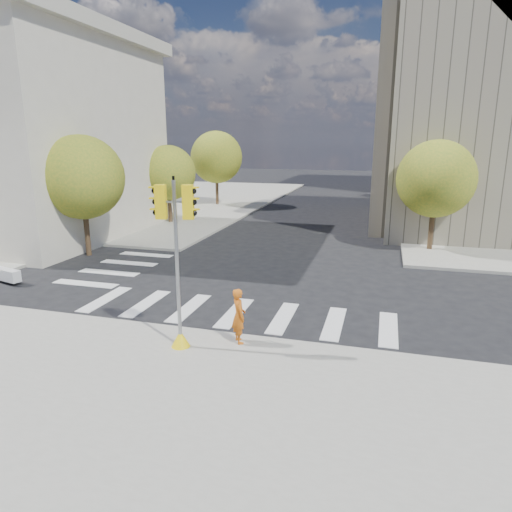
# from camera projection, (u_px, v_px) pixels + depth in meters

# --- Properties ---
(ground) EXTENTS (160.00, 160.00, 0.00)m
(ground) POSITION_uv_depth(u_px,v_px,m) (253.00, 296.00, 18.46)
(ground) COLOR black
(ground) RESTS_ON ground
(sidewalk_near) EXTENTS (30.00, 14.00, 0.15)m
(sidewalk_near) POSITION_uv_depth(u_px,v_px,m) (82.00, 487.00, 8.19)
(sidewalk_near) COLOR gray
(sidewalk_near) RESTS_ON ground
(sidewalk_far_left) EXTENTS (28.00, 40.00, 0.15)m
(sidewalk_far_left) POSITION_uv_depth(u_px,v_px,m) (139.00, 199.00, 47.96)
(sidewalk_far_left) COLOR gray
(sidewalk_far_left) RESTS_ON ground
(tree_lw_near) EXTENTS (4.40, 4.40, 6.41)m
(tree_lw_near) POSITION_uv_depth(u_px,v_px,m) (82.00, 178.00, 23.92)
(tree_lw_near) COLOR #382616
(tree_lw_near) RESTS_ON ground
(tree_lw_mid) EXTENTS (4.00, 4.00, 5.77)m
(tree_lw_mid) POSITION_uv_depth(u_px,v_px,m) (168.00, 173.00, 33.35)
(tree_lw_mid) COLOR #382616
(tree_lw_mid) RESTS_ON ground
(tree_lw_far) EXTENTS (4.80, 4.80, 6.95)m
(tree_lw_far) POSITION_uv_depth(u_px,v_px,m) (216.00, 157.00, 42.48)
(tree_lw_far) COLOR #382616
(tree_lw_far) RESTS_ON ground
(tree_re_near) EXTENTS (4.20, 4.20, 6.16)m
(tree_re_near) POSITION_uv_depth(u_px,v_px,m) (436.00, 179.00, 24.80)
(tree_re_near) COLOR #382616
(tree_re_near) RESTS_ON ground
(tree_re_mid) EXTENTS (4.60, 4.60, 6.66)m
(tree_re_mid) POSITION_uv_depth(u_px,v_px,m) (422.00, 163.00, 35.91)
(tree_re_mid) COLOR #382616
(tree_re_mid) RESTS_ON ground
(tree_re_far) EXTENTS (4.00, 4.00, 5.88)m
(tree_re_far) POSITION_uv_depth(u_px,v_px,m) (414.00, 162.00, 47.22)
(tree_re_far) COLOR #382616
(tree_re_far) RESTS_ON ground
(lamp_near) EXTENTS (0.35, 0.18, 8.11)m
(lamp_near) POSITION_uv_depth(u_px,v_px,m) (439.00, 165.00, 28.26)
(lamp_near) COLOR black
(lamp_near) RESTS_ON sidewalk_far_right
(lamp_far) EXTENTS (0.35, 0.18, 8.11)m
(lamp_far) POSITION_uv_depth(u_px,v_px,m) (423.00, 157.00, 41.31)
(lamp_far) COLOR black
(lamp_far) RESTS_ON sidewalk_far_right
(traffic_signal) EXTENTS (1.08, 0.56, 5.03)m
(traffic_signal) POSITION_uv_depth(u_px,v_px,m) (178.00, 277.00, 13.07)
(traffic_signal) COLOR yellow
(traffic_signal) RESTS_ON sidewalk_near
(photographer) EXTENTS (0.69, 0.74, 1.70)m
(photographer) POSITION_uv_depth(u_px,v_px,m) (239.00, 316.00, 13.68)
(photographer) COLOR #C25A12
(photographer) RESTS_ON sidewalk_near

